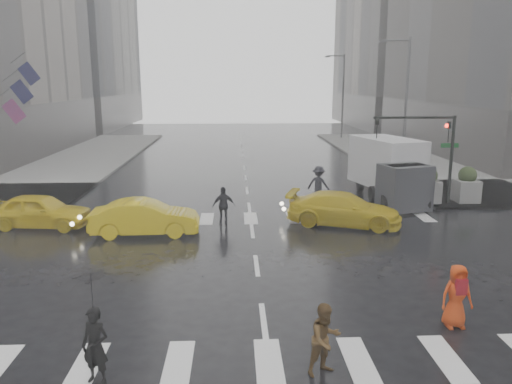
{
  "coord_description": "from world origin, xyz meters",
  "views": [
    {
      "loc": [
        -0.73,
        -15.95,
        6.07
      ],
      "look_at": [
        0.07,
        2.0,
        2.11
      ],
      "focal_mm": 35.0,
      "sensor_mm": 36.0,
      "label": 1
    }
  ],
  "objects_px": {
    "pedestrian_brown": "(325,339)",
    "pedestrian_orange": "(457,296)",
    "traffic_signal_pole": "(433,142)",
    "box_truck": "(391,169)",
    "taxi_mid": "(145,218)",
    "taxi_front": "(40,211)"
  },
  "relations": [
    {
      "from": "pedestrian_brown",
      "to": "pedestrian_orange",
      "type": "distance_m",
      "value": 4.14
    },
    {
      "from": "traffic_signal_pole",
      "to": "box_truck",
      "type": "relative_size",
      "value": 0.75
    },
    {
      "from": "traffic_signal_pole",
      "to": "taxi_mid",
      "type": "relative_size",
      "value": 1.04
    },
    {
      "from": "taxi_mid",
      "to": "traffic_signal_pole",
      "type": "bearing_deg",
      "value": -74.24
    },
    {
      "from": "traffic_signal_pole",
      "to": "taxi_mid",
      "type": "xyz_separation_m",
      "value": [
        -13.36,
        -4.3,
        -2.5
      ]
    },
    {
      "from": "pedestrian_brown",
      "to": "taxi_front",
      "type": "distance_m",
      "value": 15.3
    },
    {
      "from": "pedestrian_orange",
      "to": "taxi_front",
      "type": "bearing_deg",
      "value": 143.61
    },
    {
      "from": "pedestrian_orange",
      "to": "box_truck",
      "type": "relative_size",
      "value": 0.27
    },
    {
      "from": "pedestrian_brown",
      "to": "box_truck",
      "type": "distance_m",
      "value": 16.88
    },
    {
      "from": "pedestrian_orange",
      "to": "taxi_mid",
      "type": "bearing_deg",
      "value": 136.19
    },
    {
      "from": "pedestrian_orange",
      "to": "taxi_front",
      "type": "height_order",
      "value": "pedestrian_orange"
    },
    {
      "from": "traffic_signal_pole",
      "to": "taxi_mid",
      "type": "height_order",
      "value": "traffic_signal_pole"
    },
    {
      "from": "traffic_signal_pole",
      "to": "taxi_front",
      "type": "relative_size",
      "value": 1.06
    },
    {
      "from": "traffic_signal_pole",
      "to": "pedestrian_orange",
      "type": "relative_size",
      "value": 2.74
    },
    {
      "from": "taxi_mid",
      "to": "pedestrian_orange",
      "type": "bearing_deg",
      "value": -134.0
    },
    {
      "from": "pedestrian_orange",
      "to": "taxi_front",
      "type": "xyz_separation_m",
      "value": [
        -13.83,
        9.51,
        -0.11
      ]
    },
    {
      "from": "taxi_mid",
      "to": "taxi_front",
      "type": "bearing_deg",
      "value": 72.69
    },
    {
      "from": "pedestrian_brown",
      "to": "taxi_mid",
      "type": "height_order",
      "value": "pedestrian_brown"
    },
    {
      "from": "taxi_front",
      "to": "taxi_mid",
      "type": "relative_size",
      "value": 0.98
    },
    {
      "from": "traffic_signal_pole",
      "to": "taxi_mid",
      "type": "distance_m",
      "value": 14.26
    },
    {
      "from": "traffic_signal_pole",
      "to": "pedestrian_orange",
      "type": "xyz_separation_m",
      "value": [
        -4.18,
        -12.54,
        -2.39
      ]
    },
    {
      "from": "taxi_front",
      "to": "taxi_mid",
      "type": "distance_m",
      "value": 4.83
    }
  ]
}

